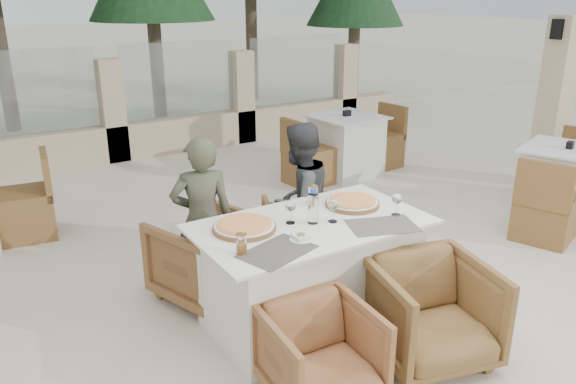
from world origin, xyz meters
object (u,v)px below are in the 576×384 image
bg_table_c (563,185)px  armchair_far_right (302,232)px  pizza_right (352,202)px  armchair_near_left (320,355)px  wine_glass_corner (397,203)px  diner_right (299,202)px  water_bottle (313,206)px  armchair_near_right (431,312)px  wine_glass_near (333,209)px  pizza_left (244,226)px  armchair_far_left (208,257)px  dining_table (310,273)px  bg_table_b (346,146)px  beer_glass_left (241,244)px  wine_glass_centre (291,211)px  olive_dish (301,237)px  beer_glass_right (313,195)px  diner_left (203,220)px

bg_table_c → armchair_far_right: bearing=147.7°
pizza_right → armchair_near_left: size_ratio=0.63×
wine_glass_corner → diner_right: (-0.26, 0.85, -0.21)m
water_bottle → armchair_near_right: 1.02m
water_bottle → wine_glass_near: size_ratio=1.34×
pizza_left → armchair_far_left: bearing=92.7°
water_bottle → armchair_far_right: bearing=61.0°
dining_table → wine_glass_near: size_ratio=8.70×
pizza_left → bg_table_b: pizza_left is taller
pizza_right → beer_glass_left: bearing=-165.1°
pizza_right → wine_glass_centre: wine_glass_centre is taller
diner_right → bg_table_c: 2.99m
wine_glass_centre → wine_glass_near: same height
wine_glass_corner → olive_dish: wine_glass_corner is taller
pizza_right → wine_glass_centre: 0.57m
beer_glass_left → armchair_far_right: 1.57m
olive_dish → diner_right: size_ratio=0.08×
dining_table → bg_table_c: (3.27, 0.21, 0.00)m
wine_glass_corner → beer_glass_right: (-0.38, 0.49, -0.02)m
beer_glass_left → diner_right: (0.94, 0.82, -0.18)m
wine_glass_near → bg_table_b: (2.17, 2.67, -0.48)m
diner_left → water_bottle: bearing=141.2°
pizza_left → armchair_near_right: 1.32m
armchair_near_right → diner_left: 1.76m
wine_glass_centre → bg_table_b: bearing=46.3°
bg_table_c → bg_table_b: bearing=91.7°
diner_left → diner_right: 0.81m
dining_table → diner_right: bearing=63.8°
pizza_left → bg_table_b: size_ratio=0.26×
armchair_near_right → diner_right: size_ratio=0.56×
wine_glass_corner → wine_glass_centre: bearing=158.8°
beer_glass_right → wine_glass_near: bearing=-101.7°
beer_glass_right → bg_table_b: bearing=48.0°
pizza_right → wine_glass_centre: (-0.56, -0.04, 0.07)m
water_bottle → beer_glass_right: 0.35m
armchair_far_right → diner_left: (-0.96, -0.10, 0.36)m
wine_glass_near → pizza_left: bearing=161.2°
water_bottle → bg_table_c: bearing=3.9°
beer_glass_right → armchair_near_left: bearing=-121.8°
armchair_far_left → diner_left: (-0.02, 0.01, 0.31)m
beer_glass_right → armchair_near_left: size_ratio=0.23×
pizza_left → diner_right: size_ratio=0.32×
pizza_left → wine_glass_near: bearing=-18.8°
dining_table → diner_right: 0.77m
beer_glass_left → armchair_near_right: bearing=-29.3°
dining_table → wine_glass_corner: wine_glass_corner is taller
dining_table → armchair_near_right: 0.87m
wine_glass_corner → armchair_far_left: size_ratio=0.25×
armchair_near_left → diner_right: 1.57m
armchair_far_left → bg_table_c: (3.74, -0.50, 0.05)m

